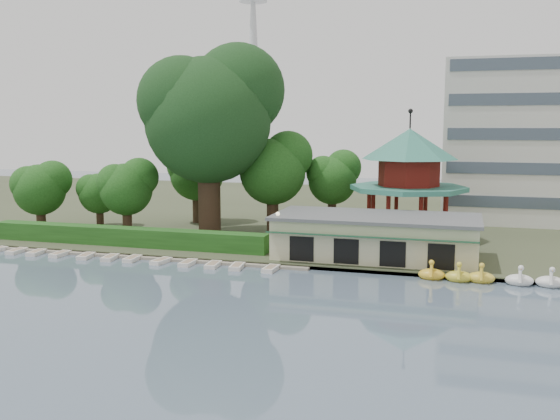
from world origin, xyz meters
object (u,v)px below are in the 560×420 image
at_px(dock, 136,256).
at_px(boathouse, 376,236).
at_px(big_tree, 210,110).
at_px(pavilion, 409,173).

bearing_deg(dock, boathouse, 12.24).
distance_m(boathouse, big_tree, 22.99).
relative_size(boathouse, big_tree, 0.89).
height_order(pavilion, big_tree, big_tree).
height_order(dock, boathouse, boathouse).
distance_m(pavilion, big_tree, 22.14).
bearing_deg(big_tree, dock, -106.12).
relative_size(boathouse, pavilion, 1.38).
bearing_deg(boathouse, big_tree, 161.64).
height_order(dock, pavilion, pavilion).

